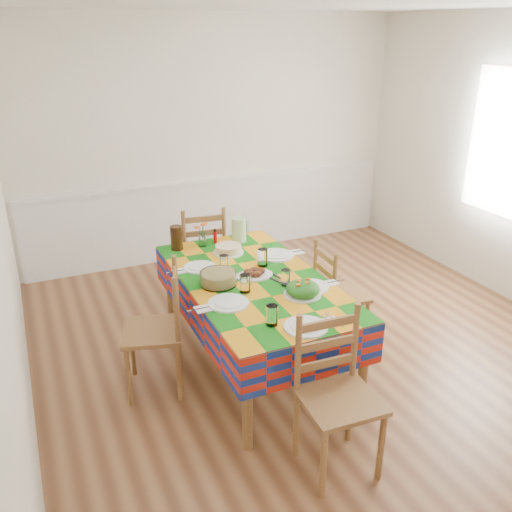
{
  "coord_description": "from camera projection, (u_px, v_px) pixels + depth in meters",
  "views": [
    {
      "loc": [
        -2.09,
        -3.3,
        2.53
      ],
      "look_at": [
        -0.56,
        0.08,
        0.96
      ],
      "focal_mm": 38.0,
      "sensor_mm": 36.0,
      "label": 1
    }
  ],
  "objects": [
    {
      "name": "pasta_bowl",
      "position": [
        218.0,
        278.0,
        4.05
      ],
      "size": [
        0.28,
        0.28,
        0.1
      ],
      "color": "white",
      "rests_on": "dining_table"
    },
    {
      "name": "chair_left",
      "position": [
        158.0,
        330.0,
        3.96
      ],
      "size": [
        0.52,
        0.54,
        1.0
      ],
      "rotation": [
        0.0,
        0.0,
        -1.85
      ],
      "color": "brown",
      "rests_on": "room"
    },
    {
      "name": "hot_sauce",
      "position": [
        215.0,
        236.0,
        4.83
      ],
      "size": [
        0.03,
        0.03,
        0.13
      ],
      "primitive_type": "cylinder",
      "color": "#AF0E0E",
      "rests_on": "dining_table"
    },
    {
      "name": "room",
      "position": [
        330.0,
        200.0,
        4.02
      ],
      "size": [
        4.58,
        5.08,
        2.78
      ],
      "color": "brown",
      "rests_on": "ground"
    },
    {
      "name": "chair_far",
      "position": [
        202.0,
        254.0,
        5.27
      ],
      "size": [
        0.5,
        0.48,
        1.0
      ],
      "rotation": [
        0.0,
        0.0,
        3.0
      ],
      "color": "brown",
      "rests_on": "room"
    },
    {
      "name": "setting_right_far",
      "position": [
        272.0,
        256.0,
        4.49
      ],
      "size": [
        0.56,
        0.33,
        0.14
      ],
      "rotation": [
        0.0,
        0.0,
        -1.57
      ],
      "color": "white",
      "rests_on": "dining_table"
    },
    {
      "name": "meat_platter",
      "position": [
        254.0,
        274.0,
        4.19
      ],
      "size": [
        0.3,
        0.21,
        0.06
      ],
      "color": "white",
      "rests_on": "dining_table"
    },
    {
      "name": "green_pitcher",
      "position": [
        239.0,
        230.0,
        4.85
      ],
      "size": [
        0.13,
        0.13,
        0.22
      ],
      "primitive_type": "cylinder",
      "color": "#ADD898",
      "rests_on": "dining_table"
    },
    {
      "name": "cake",
      "position": [
        228.0,
        249.0,
        4.62
      ],
      "size": [
        0.26,
        0.26,
        0.07
      ],
      "color": "white",
      "rests_on": "dining_table"
    },
    {
      "name": "setting_near_head",
      "position": [
        294.0,
        322.0,
        3.48
      ],
      "size": [
        0.47,
        0.31,
        0.14
      ],
      "color": "white",
      "rests_on": "dining_table"
    },
    {
      "name": "flower_vase",
      "position": [
        202.0,
        236.0,
        4.74
      ],
      "size": [
        0.14,
        0.11,
        0.22
      ],
      "color": "white",
      "rests_on": "dining_table"
    },
    {
      "name": "chair_near",
      "position": [
        336.0,
        396.0,
        3.24
      ],
      "size": [
        0.47,
        0.45,
        1.01
      ],
      "rotation": [
        0.0,
        0.0,
        -0.06
      ],
      "color": "brown",
      "rests_on": "room"
    },
    {
      "name": "wainscot",
      "position": [
        217.0,
        214.0,
        6.44
      ],
      "size": [
        4.41,
        0.06,
        0.92
      ],
      "color": "white",
      "rests_on": "room"
    },
    {
      "name": "tea_pitcher",
      "position": [
        177.0,
        238.0,
        4.67
      ],
      "size": [
        0.11,
        0.11,
        0.21
      ],
      "primitive_type": "cylinder",
      "color": "black",
      "rests_on": "dining_table"
    },
    {
      "name": "name_card",
      "position": [
        312.0,
        336.0,
        3.37
      ],
      "size": [
        0.08,
        0.02,
        0.02
      ],
      "primitive_type": "cube",
      "color": "white",
      "rests_on": "dining_table"
    },
    {
      "name": "dining_table",
      "position": [
        254.0,
        289.0,
        4.19
      ],
      "size": [
        1.04,
        1.93,
        0.75
      ],
      "color": "brown",
      "rests_on": "room"
    },
    {
      "name": "setting_left_near",
      "position": [
        234.0,
        296.0,
        3.83
      ],
      "size": [
        0.52,
        0.31,
        0.14
      ],
      "rotation": [
        0.0,
        0.0,
        1.57
      ],
      "color": "white",
      "rests_on": "dining_table"
    },
    {
      "name": "setting_left_far",
      "position": [
        208.0,
        266.0,
        4.32
      ],
      "size": [
        0.48,
        0.28,
        0.13
      ],
      "rotation": [
        0.0,
        0.0,
        1.57
      ],
      "color": "white",
      "rests_on": "dining_table"
    },
    {
      "name": "serving_utensils",
      "position": [
        277.0,
        279.0,
        4.15
      ],
      "size": [
        0.13,
        0.3,
        0.01
      ],
      "color": "black",
      "rests_on": "dining_table"
    },
    {
      "name": "setting_right_near",
      "position": [
        303.0,
        283.0,
        4.03
      ],
      "size": [
        0.49,
        0.28,
        0.12
      ],
      "rotation": [
        0.0,
        0.0,
        -1.57
      ],
      "color": "white",
      "rests_on": "dining_table"
    },
    {
      "name": "chair_right",
      "position": [
        337.0,
        295.0,
        4.57
      ],
      "size": [
        0.41,
        0.43,
        0.91
      ],
      "rotation": [
        0.0,
        0.0,
        1.5
      ],
      "color": "brown",
      "rests_on": "room"
    },
    {
      "name": "salad_platter",
      "position": [
        303.0,
        290.0,
        3.89
      ],
      "size": [
        0.28,
        0.28,
        0.12
      ],
      "color": "white",
      "rests_on": "dining_table"
    }
  ]
}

